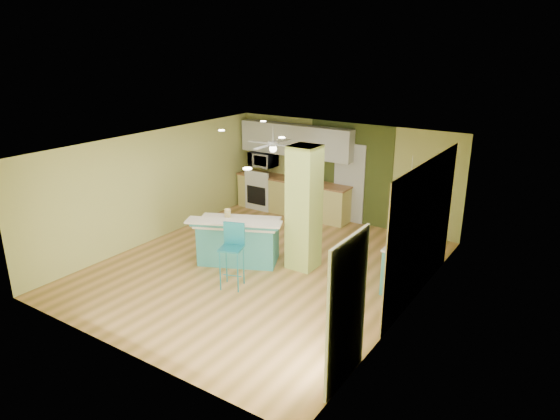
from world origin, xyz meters
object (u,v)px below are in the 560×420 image
at_px(bar_stool, 233,245).
at_px(canister, 228,214).
at_px(peninsula, 238,240).
at_px(side_counter, 408,263).
at_px(fruit_bowl, 317,183).

height_order(bar_stool, canister, bar_stool).
relative_size(peninsula, side_counter, 1.47).
height_order(side_counter, canister, canister).
bearing_deg(peninsula, fruit_bowl, 64.48).
distance_m(peninsula, side_counter, 3.42).
bearing_deg(fruit_bowl, bar_stool, -82.50).
bearing_deg(bar_stool, fruit_bowl, 78.24).
relative_size(bar_stool, canister, 6.33).
bearing_deg(canister, bar_stool, -47.03).
bearing_deg(bar_stool, side_counter, 14.45).
relative_size(peninsula, canister, 10.54).
distance_m(side_counter, canister, 3.75).
bearing_deg(side_counter, peninsula, -164.65).
bearing_deg(bar_stool, canister, 113.72).
xyz_separation_m(bar_stool, canister, (-0.90, 0.97, 0.16)).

